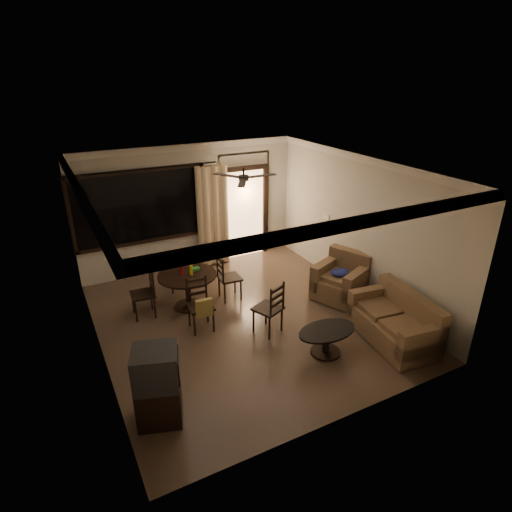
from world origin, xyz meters
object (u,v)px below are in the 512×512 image
dining_chair_north (178,277)px  side_chair (268,317)px  dining_chair_south (201,314)px  dining_chair_west (144,302)px  sofa (396,323)px  armchair (342,280)px  dining_table (187,281)px  dining_chair_east (229,285)px  coffee_table (326,338)px  tv_cabinet (158,386)px

dining_chair_north → side_chair: side_chair is taller
dining_chair_south → dining_chair_north: (0.12, 1.64, -0.02)m
dining_chair_west → side_chair: 2.35m
sofa → armchair: size_ratio=1.40×
armchair → side_chair: bearing=169.5°
dining_table → dining_chair_north: (0.05, 0.78, -0.27)m
armchair → dining_chair_east: bearing=130.9°
armchair → coffee_table: bearing=-157.7°
dining_chair_west → side_chair: side_chair is taller
dining_table → armchair: (2.85, -1.07, -0.17)m
side_chair → dining_chair_east: bearing=-108.9°
coffee_table → armchair: bearing=44.9°
dining_chair_east → dining_chair_south: 1.20m
dining_chair_west → armchair: bearing=77.2°
coffee_table → sofa: bearing=-10.5°
dining_chair_east → sofa: size_ratio=0.57×
coffee_table → side_chair: size_ratio=1.02×
dining_chair_south → coffee_table: 2.21m
dining_chair_east → dining_chair_south: same height
dining_chair_east → dining_chair_north: bearing=46.8°
dining_chair_west → tv_cabinet: (-0.46, -2.66, 0.26)m
sofa → dining_chair_east: bearing=133.1°
dining_table → dining_chair_north: bearing=86.0°
dining_table → coffee_table: (1.47, -2.44, -0.26)m
coffee_table → dining_chair_east: bearing=105.0°
coffee_table → dining_table: bearing=121.0°
dining_chair_west → dining_chair_north: (0.89, 0.72, 0.00)m
dining_chair_south → tv_cabinet: bearing=-121.2°
tv_cabinet → sofa: (4.03, -0.07, -0.21)m
dining_chair_south → dining_chair_north: bearing=90.0°
sofa → armchair: armchair is taller
dining_chair_east → dining_chair_north: (-0.78, 0.84, 0.00)m
dining_chair_west → coffee_table: size_ratio=0.95×
dining_table → dining_chair_east: dining_chair_east is taller
dining_chair_north → sofa: bearing=131.8°
dining_table → sofa: bearing=-44.4°
dining_chair_east → side_chair: (0.11, -1.41, 0.01)m
coffee_table → tv_cabinet: bearing=-176.7°
dining_chair_east → coffee_table: 2.46m
dining_chair_east → side_chair: 1.42m
dining_chair_east → side_chair: side_chair is taller
dining_table → dining_chair_north: dining_chair_north is taller
dining_table → side_chair: side_chair is taller
dining_chair_west → tv_cabinet: 2.71m
dining_chair_south → sofa: dining_chair_south is taller
armchair → coffee_table: (-1.38, -1.38, -0.08)m
tv_cabinet → dining_table: bearing=81.7°
tv_cabinet → dining_chair_east: bearing=68.2°
dining_chair_north → dining_chair_south: bearing=90.0°
dining_chair_south → sofa: bearing=-28.9°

